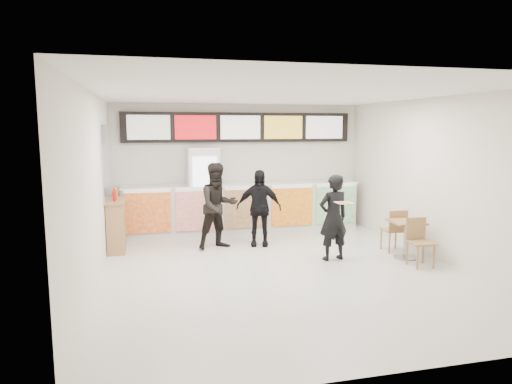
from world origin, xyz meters
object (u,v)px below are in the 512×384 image
object	(u,v)px
cafe_table	(406,232)
condiment_ledge	(116,224)
customer_main	(333,217)
drinks_fridge	(203,191)
service_counter	(243,207)
customer_mid	(259,208)
customer_left	(218,206)

from	to	relation	value
cafe_table	condiment_ledge	bearing A→B (deg)	164.08
customer_main	drinks_fridge	bearing A→B (deg)	-61.59
service_counter	customer_mid	distance (m)	1.41
customer_main	customer_left	bearing A→B (deg)	-42.62
drinks_fridge	customer_main	distance (m)	3.43
customer_main	condiment_ledge	distance (m)	4.28
drinks_fridge	customer_mid	world-z (taller)	drinks_fridge
customer_mid	service_counter	bearing A→B (deg)	106.36
cafe_table	condiment_ledge	xyz separation A→B (m)	(-5.32, 1.87, 0.03)
service_counter	customer_left	size ratio (longest dim) A/B	3.18
drinks_fridge	customer_mid	distance (m)	1.72
service_counter	customer_main	distance (m)	2.95
customer_left	cafe_table	xyz separation A→B (m)	(3.32, -1.55, -0.38)
service_counter	customer_main	xyz separation A→B (m)	(1.13, -2.72, 0.23)
customer_left	condiment_ledge	bearing A→B (deg)	154.85
customer_main	condiment_ledge	bearing A→B (deg)	-30.97
service_counter	customer_left	xyz separation A→B (m)	(-0.82, -1.41, 0.30)
cafe_table	condiment_ledge	size ratio (longest dim) A/B	1.20
customer_main	cafe_table	xyz separation A→B (m)	(1.37, -0.24, -0.30)
service_counter	customer_main	size ratio (longest dim) A/B	3.47
customer_left	condiment_ledge	world-z (taller)	customer_left
customer_main	customer_left	xyz separation A→B (m)	(-1.94, 1.31, 0.07)
customer_mid	condiment_ledge	bearing A→B (deg)	-171.09
condiment_ledge	cafe_table	bearing A→B (deg)	-19.37
service_counter	cafe_table	xyz separation A→B (m)	(2.50, -2.96, -0.08)
service_counter	customer_mid	xyz separation A→B (m)	(0.04, -1.39, 0.22)
service_counter	customer_left	bearing A→B (deg)	-120.03
customer_mid	condiment_ledge	world-z (taller)	customer_mid
drinks_fridge	service_counter	bearing A→B (deg)	-0.99
drinks_fridge	condiment_ledge	bearing A→B (deg)	-149.49
service_counter	customer_left	distance (m)	1.66
drinks_fridge	condiment_ledge	distance (m)	2.24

